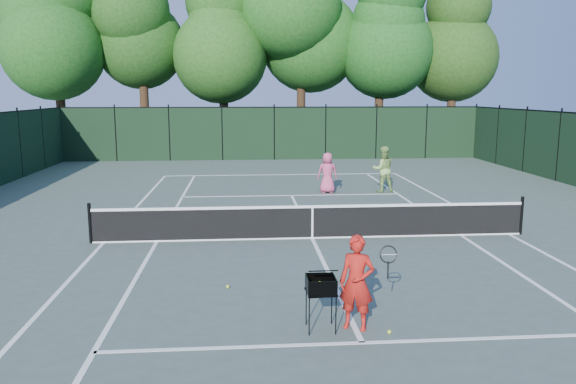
{
  "coord_description": "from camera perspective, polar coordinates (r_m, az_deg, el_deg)",
  "views": [
    {
      "loc": [
        -1.82,
        -14.52,
        3.87
      ],
      "look_at": [
        -0.57,
        1.0,
        1.1
      ],
      "focal_mm": 35.0,
      "sensor_mm": 36.0,
      "label": 1
    }
  ],
  "objects": [
    {
      "name": "fence_far",
      "position": [
        32.65,
        -1.4,
        5.93
      ],
      "size": [
        24.0,
        0.05,
        3.0
      ],
      "primitive_type": "cube",
      "color": "black",
      "rests_on": "ground"
    },
    {
      "name": "tree_1",
      "position": [
        37.35,
        -14.76,
        17.19
      ],
      "size": [
        6.8,
        6.8,
        13.98
      ],
      "color": "black",
      "rests_on": "ground"
    },
    {
      "name": "loose_ball_midcourt",
      "position": [
        11.46,
        -6.13,
        -9.53
      ],
      "size": [
        0.07,
        0.07,
        0.07
      ],
      "primitive_type": "sphere",
      "color": "yellow",
      "rests_on": "ground"
    },
    {
      "name": "player_green",
      "position": [
        22.31,
        9.63,
        2.3
      ],
      "size": [
        0.9,
        0.71,
        1.8
      ],
      "rotation": [
        0.0,
        0.0,
        3.18
      ],
      "color": "#91BC5E",
      "rests_on": "ground"
    },
    {
      "name": "tree_5",
      "position": [
        39.33,
        16.6,
        15.29
      ],
      "size": [
        5.8,
        5.8,
        12.23
      ],
      "color": "black",
      "rests_on": "ground"
    },
    {
      "name": "service_line_far",
      "position": [
        21.35,
        0.37,
        -0.34
      ],
      "size": [
        8.23,
        0.1,
        0.01
      ],
      "primitive_type": "cube",
      "color": "white",
      "rests_on": "ground"
    },
    {
      "name": "ground",
      "position": [
        15.13,
        2.47,
        -4.74
      ],
      "size": [
        90.0,
        90.0,
        0.0
      ],
      "primitive_type": "plane",
      "color": "#435249",
      "rests_on": "ground"
    },
    {
      "name": "sideline_singles_right",
      "position": [
        16.15,
        17.16,
        -4.22
      ],
      "size": [
        0.1,
        23.77,
        0.01
      ],
      "primitive_type": "cube",
      "color": "white",
      "rests_on": "ground"
    },
    {
      "name": "tree_4",
      "position": [
        37.42,
        9.45,
        16.52
      ],
      "size": [
        6.2,
        6.2,
        12.97
      ],
      "color": "black",
      "rests_on": "ground"
    },
    {
      "name": "sideline_singles_left",
      "position": [
        15.2,
        -13.18,
        -4.92
      ],
      "size": [
        0.1,
        23.77,
        0.01
      ],
      "primitive_type": "cube",
      "color": "white",
      "rests_on": "ground"
    },
    {
      "name": "coach",
      "position": [
        9.39,
        7.02,
        -9.1
      ],
      "size": [
        1.05,
        0.58,
        1.59
      ],
      "rotation": [
        0.0,
        0.0,
        -0.42
      ],
      "color": "red",
      "rests_on": "ground"
    },
    {
      "name": "ball_hopper",
      "position": [
        9.3,
        3.37,
        -9.47
      ],
      "size": [
        0.51,
        0.51,
        0.91
      ],
      "rotation": [
        0.0,
        0.0,
        0.07
      ],
      "color": "black",
      "rests_on": "ground"
    },
    {
      "name": "tree_2",
      "position": [
        36.54,
        -6.69,
        16.09
      ],
      "size": [
        6.0,
        6.0,
        12.4
      ],
      "color": "black",
      "rests_on": "ground"
    },
    {
      "name": "sideline_doubles_right",
      "position": [
        16.71,
        21.54,
        -4.01
      ],
      "size": [
        0.1,
        23.77,
        0.01
      ],
      "primitive_type": "cube",
      "color": "white",
      "rests_on": "ground"
    },
    {
      "name": "loose_ball_near_cart",
      "position": [
        9.54,
        10.25,
        -13.8
      ],
      "size": [
        0.07,
        0.07,
        0.07
      ],
      "primitive_type": "sphere",
      "color": "#CEDD2D",
      "rests_on": "ground"
    },
    {
      "name": "tree_3",
      "position": [
        37.37,
        1.38,
        17.99
      ],
      "size": [
        7.0,
        7.0,
        14.45
      ],
      "color": "black",
      "rests_on": "ground"
    },
    {
      "name": "center_service_line",
      "position": [
        15.13,
        2.47,
        -4.73
      ],
      "size": [
        0.1,
        12.8,
        0.01
      ],
      "primitive_type": "cube",
      "color": "white",
      "rests_on": "ground"
    },
    {
      "name": "player_pink",
      "position": [
        21.86,
        4.03,
        1.97
      ],
      "size": [
        0.8,
        0.55,
        1.58
      ],
      "rotation": [
        0.0,
        0.0,
        3.08
      ],
      "color": "#CE4972",
      "rests_on": "ground"
    },
    {
      "name": "baseline_far",
      "position": [
        26.75,
        -0.65,
        1.78
      ],
      "size": [
        10.97,
        0.1,
        0.01
      ],
      "primitive_type": "cube",
      "color": "white",
      "rests_on": "ground"
    },
    {
      "name": "tree_0",
      "position": [
        37.95,
        -22.6,
        15.84
      ],
      "size": [
        6.4,
        6.4,
        13.14
      ],
      "color": "black",
      "rests_on": "ground"
    },
    {
      "name": "sideline_doubles_left",
      "position": [
        15.46,
        -18.22,
        -4.91
      ],
      "size": [
        0.1,
        23.77,
        0.01
      ],
      "primitive_type": "cube",
      "color": "white",
      "rests_on": "ground"
    },
    {
      "name": "tennis_net",
      "position": [
        15.02,
        2.48,
        -2.98
      ],
      "size": [
        11.69,
        0.09,
        1.06
      ],
      "color": "black",
      "rests_on": "ground"
    },
    {
      "name": "service_line_near",
      "position": [
        9.17,
        7.54,
        -14.94
      ],
      "size": [
        8.23,
        0.1,
        0.01
      ],
      "primitive_type": "cube",
      "color": "white",
      "rests_on": "ground"
    }
  ]
}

